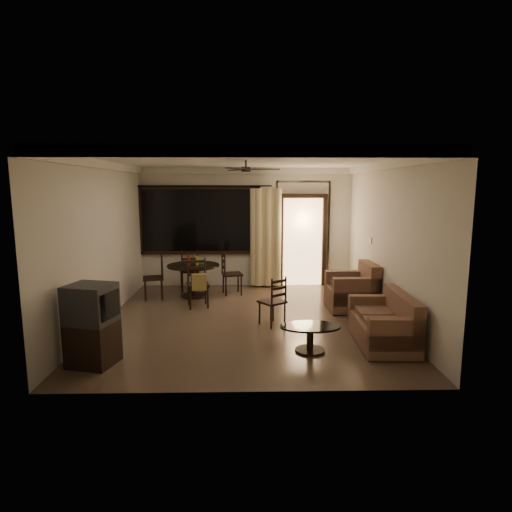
{
  "coord_description": "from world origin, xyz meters",
  "views": [
    {
      "loc": [
        0.0,
        -7.4,
        2.35
      ],
      "look_at": [
        0.18,
        0.2,
        1.12
      ],
      "focal_mm": 30.0,
      "sensor_mm": 36.0,
      "label": 1
    }
  ],
  "objects_px": {
    "dining_chair_east": "(232,282)",
    "armchair": "(354,291)",
    "sofa": "(386,324)",
    "dining_table": "(193,271)",
    "dining_chair_west": "(154,286)",
    "dining_chair_south": "(198,292)",
    "dining_chair_north": "(189,278)",
    "coffee_table": "(310,334)",
    "side_chair": "(273,310)",
    "tv_cabinet": "(92,325)"
  },
  "relations": [
    {
      "from": "armchair",
      "to": "dining_chair_west",
      "type": "bearing_deg",
      "value": 166.54
    },
    {
      "from": "dining_table",
      "to": "sofa",
      "type": "relative_size",
      "value": 0.78
    },
    {
      "from": "dining_chair_north",
      "to": "sofa",
      "type": "distance_m",
      "value": 4.92
    },
    {
      "from": "coffee_table",
      "to": "side_chair",
      "type": "xyz_separation_m",
      "value": [
        -0.47,
        1.21,
        -0.0
      ]
    },
    {
      "from": "dining_chair_west",
      "to": "side_chair",
      "type": "relative_size",
      "value": 1.11
    },
    {
      "from": "dining_chair_south",
      "to": "sofa",
      "type": "bearing_deg",
      "value": -47.15
    },
    {
      "from": "tv_cabinet",
      "to": "dining_chair_north",
      "type": "bearing_deg",
      "value": 94.35
    },
    {
      "from": "dining_table",
      "to": "sofa",
      "type": "bearing_deg",
      "value": -42.12
    },
    {
      "from": "dining_chair_north",
      "to": "side_chair",
      "type": "height_order",
      "value": "dining_chair_north"
    },
    {
      "from": "armchair",
      "to": "dining_chair_south",
      "type": "bearing_deg",
      "value": 174.45
    },
    {
      "from": "dining_table",
      "to": "dining_chair_south",
      "type": "relative_size",
      "value": 1.18
    },
    {
      "from": "dining_chair_north",
      "to": "armchair",
      "type": "distance_m",
      "value": 3.8
    },
    {
      "from": "sofa",
      "to": "tv_cabinet",
      "type": "bearing_deg",
      "value": -169.23
    },
    {
      "from": "dining_chair_east",
      "to": "sofa",
      "type": "bearing_deg",
      "value": -154.75
    },
    {
      "from": "dining_chair_south",
      "to": "side_chair",
      "type": "xyz_separation_m",
      "value": [
        1.4,
        -1.16,
        -0.05
      ]
    },
    {
      "from": "dining_chair_east",
      "to": "dining_chair_north",
      "type": "distance_m",
      "value": 1.07
    },
    {
      "from": "tv_cabinet",
      "to": "side_chair",
      "type": "bearing_deg",
      "value": 46.9
    },
    {
      "from": "dining_chair_east",
      "to": "dining_chair_north",
      "type": "xyz_separation_m",
      "value": [
        -0.99,
        0.42,
        0.0
      ]
    },
    {
      "from": "dining_chair_south",
      "to": "sofa",
      "type": "xyz_separation_m",
      "value": [
        3.06,
        -2.1,
        -0.0
      ]
    },
    {
      "from": "dining_chair_south",
      "to": "dining_chair_north",
      "type": "height_order",
      "value": "same"
    },
    {
      "from": "dining_chair_north",
      "to": "sofa",
      "type": "height_order",
      "value": "dining_chair_north"
    },
    {
      "from": "dining_chair_west",
      "to": "armchair",
      "type": "distance_m",
      "value": 4.15
    },
    {
      "from": "dining_table",
      "to": "dining_chair_west",
      "type": "height_order",
      "value": "dining_chair_west"
    },
    {
      "from": "coffee_table",
      "to": "sofa",
      "type": "bearing_deg",
      "value": 12.84
    },
    {
      "from": "dining_chair_north",
      "to": "sofa",
      "type": "bearing_deg",
      "value": 121.35
    },
    {
      "from": "dining_chair_east",
      "to": "tv_cabinet",
      "type": "relative_size",
      "value": 0.87
    },
    {
      "from": "dining_chair_west",
      "to": "tv_cabinet",
      "type": "height_order",
      "value": "tv_cabinet"
    },
    {
      "from": "dining_chair_south",
      "to": "armchair",
      "type": "distance_m",
      "value": 3.05
    },
    {
      "from": "dining_chair_south",
      "to": "sofa",
      "type": "relative_size",
      "value": 0.66
    },
    {
      "from": "dining_chair_west",
      "to": "dining_chair_north",
      "type": "bearing_deg",
      "value": 127.98
    },
    {
      "from": "dining_chair_east",
      "to": "side_chair",
      "type": "xyz_separation_m",
      "value": [
        0.78,
        -2.18,
        -0.03
      ]
    },
    {
      "from": "dining_chair_west",
      "to": "side_chair",
      "type": "xyz_separation_m",
      "value": [
        2.41,
        -1.81,
        -0.03
      ]
    },
    {
      "from": "sofa",
      "to": "dining_chair_west",
      "type": "bearing_deg",
      "value": 147.69
    },
    {
      "from": "dining_table",
      "to": "side_chair",
      "type": "height_order",
      "value": "dining_table"
    },
    {
      "from": "dining_chair_north",
      "to": "tv_cabinet",
      "type": "bearing_deg",
      "value": 67.41
    },
    {
      "from": "dining_chair_south",
      "to": "dining_chair_west",
      "type": "bearing_deg",
      "value": 134.3
    },
    {
      "from": "sofa",
      "to": "dining_chair_east",
      "type": "bearing_deg",
      "value": 129.73
    },
    {
      "from": "tv_cabinet",
      "to": "dining_chair_south",
      "type": "bearing_deg",
      "value": 82.62
    },
    {
      "from": "side_chair",
      "to": "armchair",
      "type": "bearing_deg",
      "value": 172.28
    },
    {
      "from": "tv_cabinet",
      "to": "armchair",
      "type": "relative_size",
      "value": 1.21
    },
    {
      "from": "dining_chair_east",
      "to": "dining_chair_west",
      "type": "bearing_deg",
      "value": 90.0
    },
    {
      "from": "dining_table",
      "to": "dining_chair_north",
      "type": "xyz_separation_m",
      "value": [
        -0.17,
        0.6,
        -0.27
      ]
    },
    {
      "from": "dining_chair_east",
      "to": "coffee_table",
      "type": "distance_m",
      "value": 3.61
    },
    {
      "from": "armchair",
      "to": "side_chair",
      "type": "distance_m",
      "value": 1.88
    },
    {
      "from": "dining_chair_east",
      "to": "dining_chair_south",
      "type": "relative_size",
      "value": 1.0
    },
    {
      "from": "dining_chair_east",
      "to": "armchair",
      "type": "relative_size",
      "value": 1.06
    },
    {
      "from": "dining_chair_east",
      "to": "sofa",
      "type": "xyz_separation_m",
      "value": [
        2.43,
        -3.12,
        0.02
      ]
    },
    {
      "from": "tv_cabinet",
      "to": "coffee_table",
      "type": "bearing_deg",
      "value": 21.67
    },
    {
      "from": "dining_table",
      "to": "side_chair",
      "type": "relative_size",
      "value": 1.3
    },
    {
      "from": "dining_chair_south",
      "to": "side_chair",
      "type": "distance_m",
      "value": 1.82
    }
  ]
}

